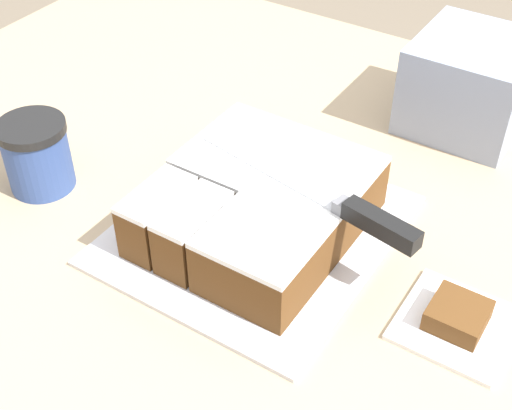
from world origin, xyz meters
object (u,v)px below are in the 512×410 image
at_px(knife, 354,212).
at_px(storage_box, 470,84).
at_px(brownie, 458,315).
at_px(coffee_cup, 37,155).
at_px(cake, 258,205).
at_px(cake_board, 256,230).

height_order(knife, storage_box, storage_box).
xyz_separation_m(brownie, storage_box, (-0.14, 0.39, 0.05)).
bearing_deg(coffee_cup, cake, 14.79).
bearing_deg(brownie, storage_box, 109.30).
relative_size(coffee_cup, brownie, 1.63).
bearing_deg(knife, brownie, -175.95).
bearing_deg(cake, cake_board, -132.05).
relative_size(cake_board, brownie, 5.72).
bearing_deg(knife, cake_board, 11.66).
distance_m(brownie, storage_box, 0.42).
xyz_separation_m(cake_board, coffee_cup, (-0.30, -0.08, 0.05)).
height_order(coffee_cup, brownie, coffee_cup).
xyz_separation_m(cake_board, cake, (0.00, 0.00, 0.04)).
xyz_separation_m(cake, coffee_cup, (-0.30, -0.08, 0.01)).
relative_size(cake, coffee_cup, 2.68).
distance_m(cake_board, brownie, 0.27).
bearing_deg(cake, knife, 0.57).
height_order(cake, brownie, cake).
relative_size(knife, coffee_cup, 3.20).
distance_m(cake, brownie, 0.27).
height_order(cake_board, storage_box, storage_box).
bearing_deg(storage_box, knife, -90.48).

